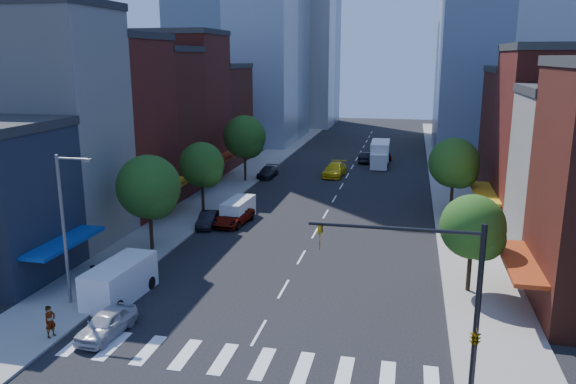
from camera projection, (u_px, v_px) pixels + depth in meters
name	position (u px, v px, depth m)	size (l,w,h in m)	color
ground	(259.00, 333.00, 30.32)	(220.00, 220.00, 0.00)	black
sidewalk_left	(247.00, 174.00, 70.88)	(5.00, 120.00, 0.15)	gray
sidewalk_right	(452.00, 183.00, 65.67)	(5.00, 120.00, 0.15)	gray
crosswalk	(243.00, 361.00, 27.47)	(19.00, 3.00, 0.01)	silver
bldg_left_1	(39.00, 129.00, 43.97)	(12.00, 8.00, 18.00)	#B9B4AB
bldg_left_2	(98.00, 128.00, 52.27)	(12.00, 9.00, 16.00)	maroon
bldg_left_3	(141.00, 123.00, 60.46)	(12.00, 8.00, 15.00)	#501E14
bldg_left_4	(173.00, 107.00, 68.29)	(12.00, 9.00, 17.00)	maroon
bldg_left_5	(202.00, 116.00, 77.78)	(12.00, 10.00, 13.00)	#501E14
bldg_right_2	(575.00, 143.00, 46.96)	(12.00, 10.00, 15.00)	maroon
bldg_right_3	(547.00, 138.00, 56.69)	(12.00, 10.00, 13.00)	#501E14
traffic_signal	(463.00, 317.00, 23.00)	(7.24, 2.24, 8.00)	black
streetlight	(66.00, 221.00, 32.49)	(2.25, 0.25, 9.00)	slate
tree_left_near	(150.00, 189.00, 41.91)	(4.80, 4.80, 7.30)	black
tree_left_mid	(203.00, 166.00, 52.43)	(4.20, 4.20, 6.65)	black
tree_left_far	(246.00, 138.00, 65.56)	(5.00, 5.00, 7.75)	black
tree_right_near	(475.00, 230.00, 34.42)	(4.00, 4.00, 6.20)	black
tree_right_far	(456.00, 165.00, 51.35)	(4.60, 4.60, 7.20)	black
parked_car_front	(106.00, 323.00, 29.90)	(1.64, 4.08, 1.39)	#BBBBC0
parked_car_second	(208.00, 219.00, 49.11)	(1.37, 3.94, 1.30)	black
parked_car_third	(233.00, 217.00, 49.70)	(2.30, 5.00, 1.39)	#999999
parked_car_rear	(268.00, 172.00, 69.12)	(1.85, 4.54, 1.32)	black
cargo_van_near	(119.00, 282.00, 34.25)	(2.53, 5.58, 2.32)	white
cargo_van_far	(238.00, 210.00, 50.89)	(2.09, 4.68, 1.95)	white
taxi	(335.00, 170.00, 69.80)	(2.29, 5.64, 1.64)	yellow
traffic_car_oncoming	(366.00, 157.00, 78.88)	(1.54, 4.40, 1.45)	black
traffic_car_far	(385.00, 155.00, 81.01)	(1.65, 4.09, 1.39)	#999999
box_truck	(380.00, 154.00, 76.51)	(2.63, 8.04, 3.22)	silver
pedestrian_near	(50.00, 321.00, 29.40)	(0.64, 0.42, 1.75)	#999999
pedestrian_far	(93.00, 277.00, 35.43)	(0.79, 0.61, 1.62)	#999999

